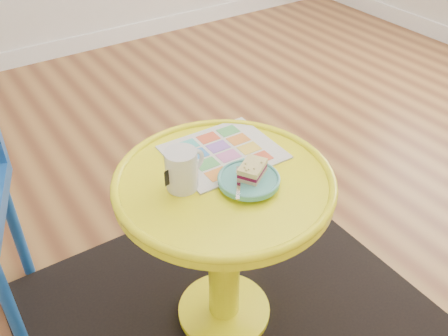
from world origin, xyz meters
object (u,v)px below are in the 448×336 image
side_table (224,223)px  newspaper (223,152)px  mug (182,168)px  plate (249,180)px

side_table → newspaper: 0.22m
mug → plate: bearing=-44.1°
newspaper → plate: bearing=-98.6°
plate → mug: bearing=147.7°
newspaper → mug: (-0.18, -0.07, 0.06)m
newspaper → mug: bearing=-157.1°
plate → newspaper: bearing=80.4°
newspaper → plate: size_ratio=1.88×
newspaper → plate: (-0.03, -0.17, 0.01)m
side_table → plate: plate is taller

